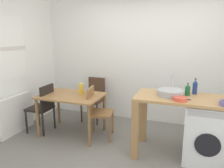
{
  "coord_description": "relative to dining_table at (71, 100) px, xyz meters",
  "views": [
    {
      "loc": [
        0.93,
        -2.64,
        1.78
      ],
      "look_at": [
        -0.18,
        0.45,
        1.03
      ],
      "focal_mm": 34.66,
      "sensor_mm": 36.0,
      "label": 1
    }
  ],
  "objects": [
    {
      "name": "wall_back",
      "position": [
        1.01,
        1.15,
        0.71
      ],
      "size": [
        4.6,
        0.1,
        2.7
      ],
      "primitive_type": "cube",
      "color": "white",
      "rests_on": "ground_plane"
    },
    {
      "name": "tap",
      "position": [
        1.71,
        0.06,
        0.42
      ],
      "size": [
        0.02,
        0.02,
        0.28
      ],
      "primitive_type": "cylinder",
      "color": "#B2B2B7",
      "rests_on": "kitchen_counter"
    },
    {
      "name": "bottle_tall_green",
      "position": [
        1.94,
        -0.01,
        0.36
      ],
      "size": [
        0.07,
        0.07,
        0.18
      ],
      "color": "#19592D",
      "rests_on": "kitchen_counter"
    },
    {
      "name": "kitchen_counter",
      "position": [
        1.76,
        -0.12,
        0.12
      ],
      "size": [
        1.5,
        0.68,
        0.92
      ],
      "color": "tan",
      "rests_on": "ground_plane"
    },
    {
      "name": "bottle_squat_brown",
      "position": [
        2.04,
        0.11,
        0.38
      ],
      "size": [
        0.07,
        0.07,
        0.24
      ],
      "color": "navy",
      "rests_on": "kitchen_counter"
    },
    {
      "name": "radiator",
      "position": [
        -1.01,
        -0.3,
        -0.29
      ],
      "size": [
        0.1,
        0.8,
        0.7
      ],
      "primitive_type": "cube",
      "color": "white",
      "rests_on": "ground_plane"
    },
    {
      "name": "washing_machine",
      "position": [
        2.24,
        -0.12,
        -0.21
      ],
      "size": [
        0.6,
        0.61,
        0.86
      ],
      "color": "silver",
      "rests_on": "ground_plane"
    },
    {
      "name": "chair_spare_by_wall",
      "position": [
        0.1,
        0.77,
        -0.14
      ],
      "size": [
        0.42,
        0.42,
        0.9
      ],
      "rotation": [
        0.0,
        0.0,
        3.08
      ],
      "color": "#4C3323",
      "rests_on": "ground_plane"
    },
    {
      "name": "chair_person_seat",
      "position": [
        -0.55,
        -0.1,
        -0.14
      ],
      "size": [
        0.41,
        0.41,
        0.9
      ],
      "rotation": [
        0.0,
        0.0,
        1.59
      ],
      "color": "black",
      "rests_on": "ground_plane"
    },
    {
      "name": "scissors",
      "position": [
        1.92,
        -0.22,
        0.28
      ],
      "size": [
        0.15,
        0.06,
        0.01
      ],
      "color": "#B2B2B7",
      "rests_on": "kitchen_counter"
    },
    {
      "name": "mixing_bowl",
      "position": [
        1.86,
        -0.32,
        0.31
      ],
      "size": [
        0.19,
        0.19,
        0.05
      ],
      "color": "#D84C38",
      "rests_on": "kitchen_counter"
    },
    {
      "name": "chair_opposite",
      "position": [
        0.48,
        0.04,
        -0.14
      ],
      "size": [
        0.47,
        0.47,
        0.9
      ],
      "rotation": [
        0.0,
        0.0,
        -1.38
      ],
      "color": "olive",
      "rests_on": "ground_plane"
    },
    {
      "name": "sink_basin",
      "position": [
        1.71,
        -0.12,
        0.32
      ],
      "size": [
        0.38,
        0.38,
        0.09
      ],
      "primitive_type": "cylinder",
      "color": "#9EA0A5",
      "rests_on": "kitchen_counter"
    },
    {
      "name": "dining_table",
      "position": [
        0.0,
        0.0,
        0.0
      ],
      "size": [
        1.1,
        0.76,
        0.74
      ],
      "color": "#9E7042",
      "rests_on": "ground_plane"
    },
    {
      "name": "ground_plane",
      "position": [
        1.01,
        -0.6,
        -0.64
      ],
      "size": [
        5.46,
        5.46,
        0.0
      ],
      "primitive_type": "plane",
      "color": "slate"
    },
    {
      "name": "vase",
      "position": [
        0.15,
        0.1,
        0.19
      ],
      "size": [
        0.09,
        0.09,
        0.2
      ],
      "primitive_type": "cylinder",
      "color": "gold",
      "rests_on": "dining_table"
    }
  ]
}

